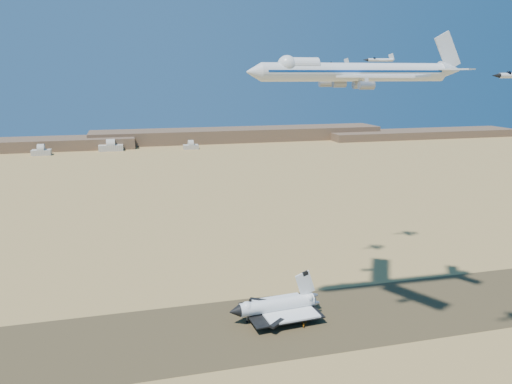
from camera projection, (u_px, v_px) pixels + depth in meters
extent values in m
plane|color=tan|center=(247.00, 328.00, 190.25)|extent=(1200.00, 1200.00, 0.00)
cube|color=#4E4027|center=(247.00, 328.00, 190.24)|extent=(600.00, 50.00, 0.06)
cube|color=brown|center=(240.00, 135.00, 726.15)|extent=(420.00, 60.00, 18.00)
cube|color=brown|center=(421.00, 134.00, 767.54)|extent=(300.00, 60.00, 11.00)
cube|color=beige|center=(41.00, 152.00, 597.65)|extent=(22.00, 14.00, 6.50)
cube|color=beige|center=(111.00, 148.00, 631.32)|extent=(30.00, 15.00, 7.50)
cube|color=beige|center=(191.00, 147.00, 646.72)|extent=(19.00, 12.50, 5.50)
cylinder|color=white|center=(276.00, 305.00, 197.11)|extent=(30.48, 7.72, 5.28)
cone|color=black|center=(235.00, 311.00, 191.59)|extent=(4.63, 5.34, 5.01)
sphere|color=white|center=(247.00, 308.00, 192.99)|extent=(4.90, 4.90, 4.90)
cube|color=white|center=(285.00, 308.00, 198.82)|extent=(22.50, 24.23, 0.85)
cube|color=black|center=(281.00, 310.00, 198.31)|extent=(30.02, 24.84, 0.47)
cube|color=white|center=(305.00, 283.00, 199.36)|extent=(8.76, 1.37, 10.85)
cylinder|color=gray|center=(247.00, 319.00, 194.12)|extent=(0.34, 0.34, 3.02)
cylinder|color=black|center=(247.00, 322.00, 194.35)|extent=(1.07, 0.51, 1.04)
cylinder|color=gray|center=(294.00, 317.00, 195.55)|extent=(0.34, 0.34, 3.02)
cylinder|color=black|center=(294.00, 320.00, 195.78)|extent=(1.07, 0.51, 1.04)
cylinder|color=gray|center=(285.00, 307.00, 204.21)|extent=(0.34, 0.34, 3.02)
cylinder|color=black|center=(285.00, 309.00, 204.43)|extent=(1.07, 0.51, 1.04)
cylinder|color=silver|center=(355.00, 72.00, 173.66)|extent=(67.52, 7.89, 6.34)
cone|color=silver|center=(254.00, 72.00, 165.55)|extent=(5.10, 6.46, 6.34)
sphere|color=silver|center=(287.00, 65.00, 167.58)|extent=(6.54, 6.54, 6.54)
cube|color=silver|center=(381.00, 76.00, 159.36)|extent=(21.32, 30.57, 0.69)
cube|color=silver|center=(342.00, 76.00, 189.40)|extent=(22.34, 30.29, 0.69)
cube|color=silver|center=(457.00, 69.00, 175.33)|extent=(10.01, 12.18, 0.50)
cube|color=silver|center=(436.00, 70.00, 187.53)|extent=(10.32, 12.15, 0.50)
cube|color=silver|center=(448.00, 51.00, 179.95)|extent=(11.31, 0.95, 14.17)
cylinder|color=gray|center=(360.00, 85.00, 165.73)|extent=(5.01, 2.69, 2.58)
cylinder|color=gray|center=(366.00, 85.00, 156.84)|extent=(5.01, 2.69, 2.58)
cylinder|color=gray|center=(339.00, 84.00, 182.62)|extent=(5.01, 2.69, 2.58)
cylinder|color=gray|center=(325.00, 83.00, 190.62)|extent=(5.01, 2.69, 2.58)
imported|color=#BD630B|center=(306.00, 322.00, 193.20)|extent=(0.56, 0.72, 1.75)
imported|color=#BD630B|center=(304.00, 326.00, 190.29)|extent=(0.97, 0.96, 1.78)
imported|color=#BD630B|center=(303.00, 322.00, 193.06)|extent=(1.09, 1.12, 1.77)
cone|color=black|center=(496.00, 76.00, 137.98)|extent=(2.81, 1.56, 1.36)
sphere|color=black|center=(509.00, 74.00, 139.25)|extent=(1.46, 1.46, 1.46)
cylinder|color=silver|center=(337.00, 64.00, 218.26)|extent=(11.45, 2.66, 1.33)
cone|color=black|center=(323.00, 64.00, 215.83)|extent=(2.59, 1.51, 1.23)
sphere|color=black|center=(331.00, 63.00, 217.14)|extent=(1.33, 1.33, 1.33)
cube|color=silver|center=(339.00, 65.00, 218.64)|extent=(4.19, 7.92, 0.24)
cube|color=silver|center=(346.00, 65.00, 219.94)|extent=(2.63, 4.95, 0.19)
cube|color=silver|center=(347.00, 61.00, 219.70)|extent=(2.87, 0.57, 3.21)
cylinder|color=silver|center=(380.00, 60.00, 241.18)|extent=(12.52, 3.11, 1.45)
cone|color=black|center=(366.00, 60.00, 240.30)|extent=(2.85, 1.70, 1.35)
sphere|color=black|center=(374.00, 59.00, 240.69)|extent=(1.45, 1.45, 1.45)
cube|color=silver|center=(383.00, 60.00, 241.35)|extent=(4.71, 8.70, 0.26)
cube|color=silver|center=(391.00, 60.00, 241.78)|extent=(2.95, 5.44, 0.21)
cube|color=silver|center=(391.00, 57.00, 241.47)|extent=(3.14, 0.68, 3.51)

